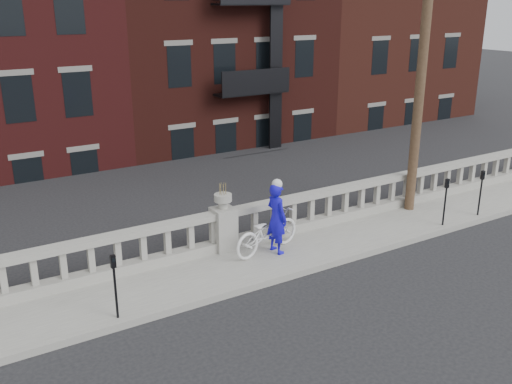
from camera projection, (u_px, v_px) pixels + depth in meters
ground at (319, 325)px, 11.36m from camera, size 120.00×120.00×0.00m
sidewalk at (243, 265)px, 13.76m from camera, size 32.00×2.20×0.15m
balustrade at (224, 231)px, 14.34m from camera, size 28.00×0.34×1.03m
planter_pedestal at (223, 224)px, 14.28m from camera, size 0.55×0.55×1.76m
lower_level at (56, 72)px, 29.39m from camera, size 80.00×44.00×20.80m
utility_pole at (425, 35)px, 15.67m from camera, size 1.60×0.28×10.00m
parking_meter_b at (115, 279)px, 11.10m from camera, size 0.10×0.09×1.36m
parking_meter_c at (446, 197)px, 15.77m from camera, size 0.10×0.09×1.36m
parking_meter_d at (481, 188)px, 16.51m from camera, size 0.10×0.09×1.36m
bicycle at (267, 231)px, 14.20m from camera, size 2.17×1.15×1.08m
cyclist at (277, 218)px, 14.06m from camera, size 0.49×0.69×1.80m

